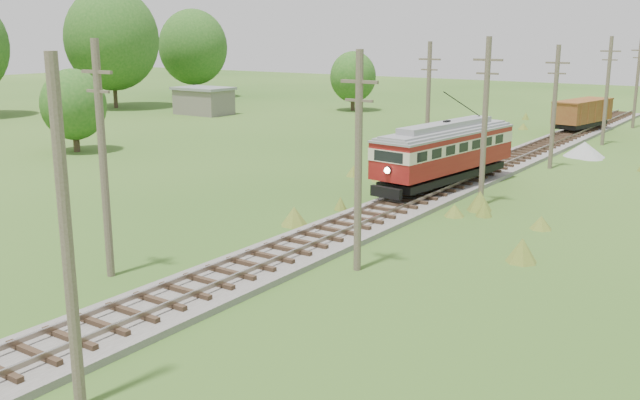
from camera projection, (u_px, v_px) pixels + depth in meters
The scene contains 17 objects.
railbed_main at pixel (449, 186), 42.91m from camera, with size 3.60×96.00×0.57m.
streetcar at pixel (446, 149), 41.79m from camera, with size 4.06×11.83×5.35m.
gondola at pixel (582, 112), 66.03m from camera, with size 3.79×8.03×2.56m.
gravel_pile at pixel (585, 150), 53.75m from camera, with size 3.13×3.32×1.14m.
utility_pole_r_1 at pixel (67, 239), 16.96m from camera, with size 0.30×0.30×8.80m.
utility_pole_r_2 at pixel (358, 160), 27.28m from camera, with size 1.60×0.30×8.60m.
utility_pole_r_3 at pixel (485, 121), 37.72m from camera, with size 1.60×0.30×9.00m.
utility_pole_r_4 at pixel (554, 106), 48.34m from camera, with size 1.60×0.30×8.40m.
utility_pole_r_5 at pixel (607, 90), 58.49m from camera, with size 1.60×0.30×8.90m.
utility_pole_r_6 at pixel (637, 82), 69.06m from camera, with size 1.60×0.30×8.70m.
utility_pole_l_a at pixel (103, 158), 26.54m from camera, with size 1.60×0.30×9.00m.
utility_pole_l_b at pixel (428, 103), 49.23m from camera, with size 1.60×0.30×8.60m.
tree_left_4 at pixel (112, 39), 86.80m from camera, with size 11.34×11.34×14.61m.
tree_left_5 at pixel (193, 47), 101.03m from camera, with size 9.66×9.66×12.44m.
tree_mid_a at pixel (353, 77), 84.73m from camera, with size 5.46×5.46×7.03m.
tree_mid_c at pixel (73, 105), 55.40m from camera, with size 5.04×5.04×6.49m.
shed at pixel (204, 101), 81.46m from camera, with size 6.40×4.40×3.10m.
Camera 1 is at (17.30, -5.02, 9.21)m, focal length 40.00 mm.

